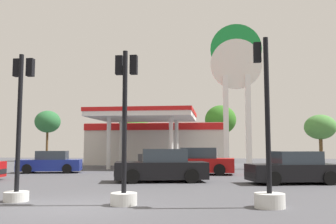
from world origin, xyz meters
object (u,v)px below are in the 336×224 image
object	(u,v)px
tree_3	(320,127)
car_2	(162,167)
car_1	(294,169)
traffic_signal_0	(125,154)
traffic_signal_2	(268,168)
tree_2	(220,120)
tree_0	(48,122)
tree_1	(133,127)
car_4	(197,162)
car_0	(50,163)
station_pole_sign	(236,77)
traffic_signal_1	(19,148)

from	to	relation	value
tree_3	car_2	bearing A→B (deg)	-120.88
car_1	tree_3	world-z (taller)	tree_3
traffic_signal_0	traffic_signal_2	distance (m)	4.05
traffic_signal_0	tree_3	distance (m)	32.63
traffic_signal_2	car_2	bearing A→B (deg)	119.31
car_2	tree_2	size ratio (longest dim) A/B	0.73
tree_0	tree_1	bearing A→B (deg)	-9.50
car_4	tree_1	distance (m)	19.40
traffic_signal_2	car_0	bearing A→B (deg)	134.26
station_pole_sign	car_4	xyz separation A→B (m)	(-2.77, -5.71, -6.29)
car_2	traffic_signal_0	bearing A→B (deg)	-90.32
car_1	traffic_signal_0	world-z (taller)	traffic_signal_0
car_1	tree_0	world-z (taller)	tree_0
traffic_signal_2	tree_2	size ratio (longest dim) A/B	0.75
car_2	tree_2	xyz separation A→B (m)	(3.19, 24.43, 3.99)
traffic_signal_0	traffic_signal_2	size ratio (longest dim) A/B	0.94
tree_2	car_2	bearing A→B (deg)	-97.43
traffic_signal_2	tree_2	world-z (taller)	tree_2
traffic_signal_1	tree_3	distance (m)	33.91
car_4	traffic_signal_1	distance (m)	12.88
station_pole_sign	car_0	distance (m)	14.87
tree_2	tree_1	bearing A→B (deg)	-168.40
traffic_signal_1	car_2	bearing A→B (deg)	63.19
car_0	tree_2	distance (m)	22.62
tree_2	station_pole_sign	bearing A→B (deg)	-85.64
car_0	tree_1	world-z (taller)	tree_1
station_pole_sign	traffic_signal_0	xyz separation A→B (m)	(-4.27, -17.89, -5.57)
car_2	traffic_signal_0	world-z (taller)	traffic_signal_0
car_2	car_4	size ratio (longest dim) A/B	1.01
car_2	tree_0	world-z (taller)	tree_0
car_0	traffic_signal_2	size ratio (longest dim) A/B	0.88
car_0	car_4	bearing A→B (deg)	-1.11
car_1	car_4	distance (m)	6.94
traffic_signal_1	traffic_signal_2	xyz separation A→B (m)	(7.46, -0.26, -0.54)
tree_3	station_pole_sign	bearing A→B (deg)	-128.08
station_pole_sign	tree_1	xyz separation A→B (m)	(-10.65, 11.74, -3.14)
traffic_signal_0	traffic_signal_1	distance (m)	3.44
car_2	traffic_signal_0	xyz separation A→B (m)	(-0.04, -7.17, 0.75)
traffic_signal_0	tree_3	bearing A→B (deg)	65.55
tree_2	tree_3	xyz separation A→B (m)	(10.25, -1.96, -0.99)
car_1	tree_0	size ratio (longest dim) A/B	0.72
car_4	traffic_signal_2	bearing A→B (deg)	-78.21
tree_2	tree_3	size ratio (longest dim) A/B	1.27
car_1	traffic_signal_0	distance (m)	9.32
car_1	car_2	distance (m)	6.08
station_pole_sign	traffic_signal_2	xyz separation A→B (m)	(-0.24, -17.84, -5.94)
traffic_signal_0	tree_2	distance (m)	31.92
tree_1	traffic_signal_1	bearing A→B (deg)	-84.24
car_4	tree_3	size ratio (longest dim) A/B	0.91
traffic_signal_2	tree_3	world-z (taller)	tree_3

